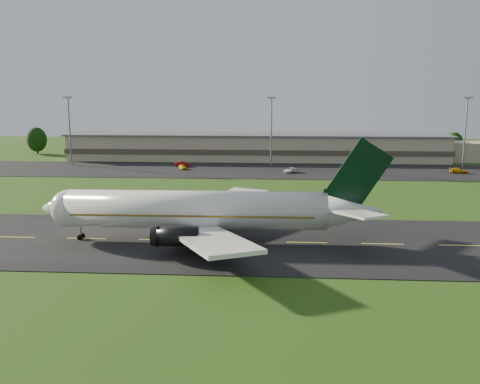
# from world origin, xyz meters

# --- Properties ---
(ground) EXTENTS (360.00, 360.00, 0.00)m
(ground) POSITION_xyz_m (0.00, 0.00, 0.00)
(ground) COLOR #244711
(ground) RESTS_ON ground
(taxiway) EXTENTS (220.00, 30.00, 0.10)m
(taxiway) POSITION_xyz_m (0.00, 0.00, 0.05)
(taxiway) COLOR black
(taxiway) RESTS_ON ground
(apron) EXTENTS (260.00, 30.00, 0.10)m
(apron) POSITION_xyz_m (0.00, 72.00, 0.05)
(apron) COLOR black
(apron) RESTS_ON ground
(airliner) EXTENTS (51.25, 42.18, 15.57)m
(airliner) POSITION_xyz_m (-4.36, 0.01, 4.66)
(airliner) COLOR white
(airliner) RESTS_ON ground
(terminal) EXTENTS (145.00, 16.00, 8.40)m
(terminal) POSITION_xyz_m (6.40, 96.18, 3.99)
(terminal) COLOR tan
(terminal) RESTS_ON ground
(light_mast_west) EXTENTS (2.40, 1.20, 20.35)m
(light_mast_west) POSITION_xyz_m (-55.00, 80.00, 12.74)
(light_mast_west) COLOR gray
(light_mast_west) RESTS_ON ground
(light_mast_centre) EXTENTS (2.40, 1.20, 20.35)m
(light_mast_centre) POSITION_xyz_m (5.00, 80.00, 12.74)
(light_mast_centre) COLOR gray
(light_mast_centre) RESTS_ON ground
(light_mast_east) EXTENTS (2.40, 1.20, 20.35)m
(light_mast_east) POSITION_xyz_m (60.00, 80.00, 12.74)
(light_mast_east) COLOR gray
(light_mast_east) RESTS_ON ground
(tree_line) EXTENTS (198.56, 9.39, 10.16)m
(tree_line) POSITION_xyz_m (35.06, 106.32, 4.89)
(tree_line) COLOR black
(tree_line) RESTS_ON ground
(service_vehicle_a) EXTENTS (3.15, 4.06, 1.29)m
(service_vehicle_a) POSITION_xyz_m (-19.98, 72.71, 0.75)
(service_vehicle_a) COLOR yellow
(service_vehicle_a) RESTS_ON apron
(service_vehicle_b) EXTENTS (4.75, 2.54, 1.49)m
(service_vehicle_b) POSITION_xyz_m (-20.93, 77.77, 0.84)
(service_vehicle_b) COLOR maroon
(service_vehicle_b) RESTS_ON apron
(service_vehicle_c) EXTENTS (4.52, 5.21, 1.33)m
(service_vehicle_c) POSITION_xyz_m (10.50, 68.48, 0.77)
(service_vehicle_c) COLOR white
(service_vehicle_c) RESTS_ON apron
(service_vehicle_d) EXTENTS (5.26, 3.42, 1.42)m
(service_vehicle_d) POSITION_xyz_m (55.74, 70.21, 0.81)
(service_vehicle_d) COLOR #C98E0B
(service_vehicle_d) RESTS_ON apron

